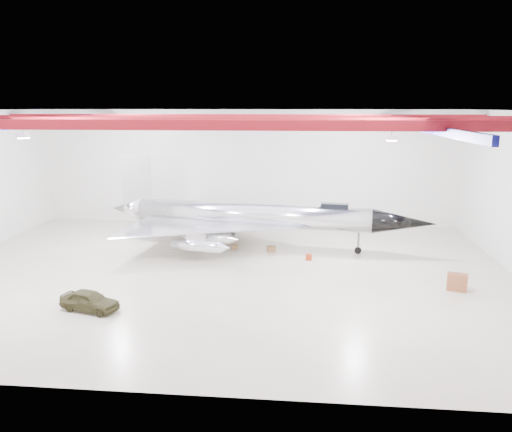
# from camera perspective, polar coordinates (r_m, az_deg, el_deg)

# --- Properties ---
(floor) EXTENTS (40.00, 40.00, 0.00)m
(floor) POSITION_cam_1_polar(r_m,az_deg,el_deg) (34.87, -3.92, -6.46)
(floor) COLOR #BAAE93
(floor) RESTS_ON ground
(wall_back) EXTENTS (40.00, 0.00, 40.00)m
(wall_back) POSITION_cam_1_polar(r_m,az_deg,el_deg) (48.20, -1.11, 5.54)
(wall_back) COLOR silver
(wall_back) RESTS_ON floor
(ceiling) EXTENTS (40.00, 40.00, 0.00)m
(ceiling) POSITION_cam_1_polar(r_m,az_deg,el_deg) (33.00, -4.21, 11.92)
(ceiling) COLOR #0A0F38
(ceiling) RESTS_ON wall_back
(ceiling_structure) EXTENTS (39.50, 29.50, 1.08)m
(ceiling_structure) POSITION_cam_1_polar(r_m,az_deg,el_deg) (33.02, -4.19, 10.75)
(ceiling_structure) COLOR maroon
(ceiling_structure) RESTS_ON ceiling
(jet_aircraft) EXTENTS (26.75, 17.22, 7.31)m
(jet_aircraft) POSITION_cam_1_polar(r_m,az_deg,el_deg) (40.45, -0.62, -0.25)
(jet_aircraft) COLOR silver
(jet_aircraft) RESTS_ON floor
(jeep) EXTENTS (3.68, 2.21, 1.17)m
(jeep) POSITION_cam_1_polar(r_m,az_deg,el_deg) (29.95, -18.48, -9.15)
(jeep) COLOR #3A361D
(jeep) RESTS_ON floor
(desk) EXTENTS (1.32, 0.92, 1.10)m
(desk) POSITION_cam_1_polar(r_m,az_deg,el_deg) (33.77, 22.00, -7.02)
(desk) COLOR brown
(desk) RESTS_ON floor
(crate_ply) EXTENTS (0.69, 0.62, 0.40)m
(crate_ply) POSITION_cam_1_polar(r_m,az_deg,el_deg) (40.48, -7.99, -3.57)
(crate_ply) COLOR olive
(crate_ply) RESTS_ON floor
(toolbox_red) EXTENTS (0.50, 0.44, 0.30)m
(toolbox_red) POSITION_cam_1_polar(r_m,az_deg,el_deg) (42.62, -2.63, -2.72)
(toolbox_red) COLOR #AB2D11
(toolbox_red) RESTS_ON floor
(parts_bin) EXTENTS (0.76, 0.68, 0.45)m
(parts_bin) POSITION_cam_1_polar(r_m,az_deg,el_deg) (39.64, 1.75, -3.77)
(parts_bin) COLOR olive
(parts_bin) RESTS_ON floor
(crate_small) EXTENTS (0.48, 0.44, 0.28)m
(crate_small) POSITION_cam_1_polar(r_m,az_deg,el_deg) (43.87, -8.19, -2.41)
(crate_small) COLOR #59595B
(crate_small) RESTS_ON floor
(tool_chest) EXTENTS (0.49, 0.49, 0.43)m
(tool_chest) POSITION_cam_1_polar(r_m,az_deg,el_deg) (37.73, 6.06, -4.69)
(tool_chest) COLOR #AB2D11
(tool_chest) RESTS_ON floor
(oil_barrel) EXTENTS (0.54, 0.47, 0.33)m
(oil_barrel) POSITION_cam_1_polar(r_m,az_deg,el_deg) (40.34, -2.43, -3.57)
(oil_barrel) COLOR olive
(oil_barrel) RESTS_ON floor
(spares_box) EXTENTS (0.56, 0.56, 0.41)m
(spares_box) POSITION_cam_1_polar(r_m,az_deg,el_deg) (44.49, -2.66, -2.00)
(spares_box) COLOR #59595B
(spares_box) RESTS_ON floor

